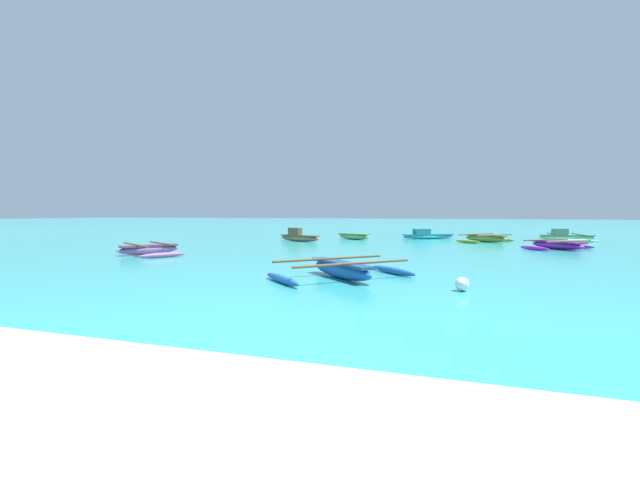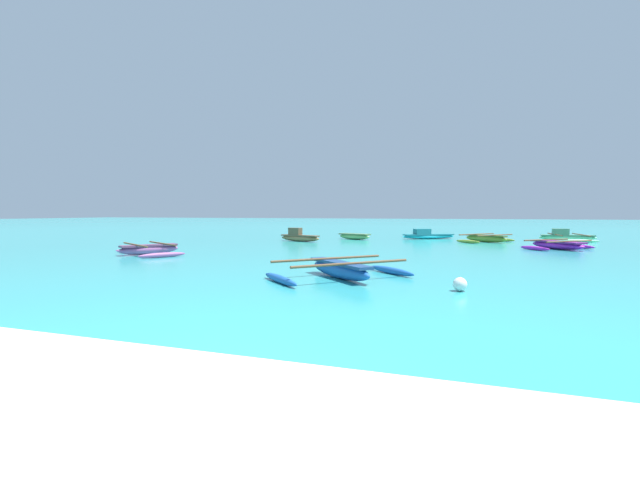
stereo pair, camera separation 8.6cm
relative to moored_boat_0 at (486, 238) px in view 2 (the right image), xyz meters
name	(u,v)px [view 2 (the right image)]	position (x,y,z in m)	size (l,w,h in m)	color
ground_plane	(196,402)	(-3.74, -24.45, -0.23)	(240.00, 240.00, 0.00)	teal
moored_boat_0	(486,238)	(0.00, 0.00, 0.00)	(3.53, 3.73, 0.49)	olive
moored_boat_1	(567,237)	(5.03, 3.33, 0.01)	(3.40, 4.08, 0.76)	#82E0A2
moored_boat_2	(299,237)	(-11.06, -2.97, 0.07)	(3.01, 1.41, 0.85)	olive
moored_boat_3	(355,236)	(-8.23, 0.02, -0.01)	(2.49, 1.54, 0.39)	#7EB869
moored_boat_4	(340,270)	(-4.55, -16.59, 0.01)	(4.08, 4.12, 0.51)	#1B55A6
moored_boat_5	(149,249)	(-14.18, -12.78, -0.01)	(3.90, 3.41, 0.48)	#955088
moored_boat_6	(557,245)	(3.09, -4.25, -0.01)	(3.55, 3.38, 0.46)	purple
moored_boat_7	(427,235)	(-3.64, 2.17, 0.02)	(3.64, 2.56, 0.69)	#20B7CC
mooring_buoy_0	(460,284)	(-1.38, -17.59, -0.07)	(0.32, 0.32, 0.32)	white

